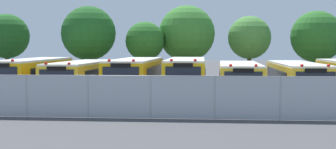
% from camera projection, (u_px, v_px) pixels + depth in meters
% --- Properties ---
extents(ground_plane, '(160.00, 160.00, 0.00)m').
position_uv_depth(ground_plane, '(187.00, 99.00, 30.37)').
color(ground_plane, '#424244').
extents(school_bus_0, '(2.54, 10.04, 2.73)m').
position_uv_depth(school_bus_0, '(33.00, 76.00, 30.99)').
color(school_bus_0, '#EAA80C').
rests_on(school_bus_0, ground_plane).
extents(school_bus_1, '(2.68, 10.11, 2.57)m').
position_uv_depth(school_bus_1, '(82.00, 78.00, 30.75)').
color(school_bus_1, yellow).
rests_on(school_bus_1, ground_plane).
extents(school_bus_2, '(2.73, 9.85, 2.75)m').
position_uv_depth(school_bus_2, '(136.00, 77.00, 30.33)').
color(school_bus_2, '#EAA80C').
rests_on(school_bus_2, ground_plane).
extents(school_bus_3, '(2.53, 9.91, 2.77)m').
position_uv_depth(school_bus_3, '(186.00, 77.00, 30.27)').
color(school_bus_3, yellow).
rests_on(school_bus_3, ground_plane).
extents(school_bus_4, '(2.77, 9.84, 2.50)m').
position_uv_depth(school_bus_4, '(239.00, 79.00, 29.76)').
color(school_bus_4, yellow).
rests_on(school_bus_4, ground_plane).
extents(school_bus_5, '(2.60, 10.63, 2.53)m').
position_uv_depth(school_bus_5, '(297.00, 79.00, 29.63)').
color(school_bus_5, yellow).
rests_on(school_bus_5, ground_plane).
extents(tree_0, '(3.93, 3.93, 6.28)m').
position_uv_depth(tree_0, '(7.00, 35.00, 40.72)').
color(tree_0, '#4C3823').
rests_on(tree_0, ground_plane).
extents(tree_1, '(4.69, 4.69, 6.89)m').
position_uv_depth(tree_1, '(87.00, 34.00, 40.04)').
color(tree_1, '#4C3823').
rests_on(tree_1, ground_plane).
extents(tree_2, '(3.36, 3.36, 5.56)m').
position_uv_depth(tree_2, '(144.00, 41.00, 40.04)').
color(tree_2, '#4C3823').
rests_on(tree_2, ground_plane).
extents(tree_3, '(5.03, 5.03, 7.08)m').
position_uv_depth(tree_3, '(187.00, 33.00, 41.45)').
color(tree_3, '#4C3823').
rests_on(tree_3, ground_plane).
extents(tree_4, '(3.77, 3.77, 6.08)m').
position_uv_depth(tree_4, '(248.00, 37.00, 40.66)').
color(tree_4, '#4C3823').
rests_on(tree_4, ground_plane).
extents(tree_5, '(4.42, 4.42, 6.46)m').
position_uv_depth(tree_5, '(316.00, 37.00, 39.57)').
color(tree_5, '#4C3823').
rests_on(tree_5, ground_plane).
extents(chainlink_fence, '(27.47, 0.07, 2.08)m').
position_uv_depth(chainlink_fence, '(183.00, 97.00, 22.01)').
color(chainlink_fence, '#9EA0A3').
rests_on(chainlink_fence, ground_plane).
extents(traffic_cone, '(0.48, 0.48, 0.64)m').
position_uv_depth(traffic_cone, '(40.00, 107.00, 23.94)').
color(traffic_cone, '#EA5914').
rests_on(traffic_cone, ground_plane).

